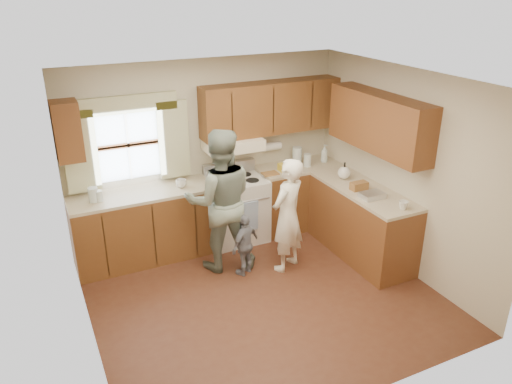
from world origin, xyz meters
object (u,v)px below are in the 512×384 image
woman_left (287,215)px  child (245,245)px  stove (237,208)px  woman_right (220,201)px

woman_left → child: woman_left is taller
stove → child: size_ratio=1.32×
stove → woman_left: bearing=-75.6°
stove → woman_right: size_ratio=0.59×
woman_left → stove: bearing=-103.2°
stove → woman_left: 1.06m
woman_right → child: woman_right is taller
woman_left → woman_right: 0.85m
stove → child: 0.94m
woman_right → stove: bearing=-114.1°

